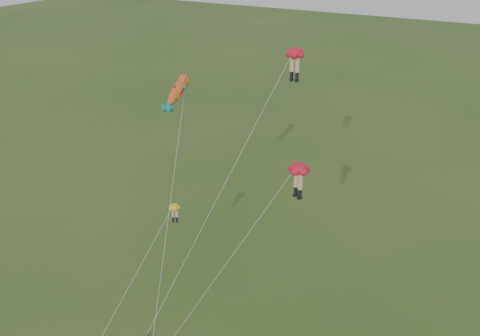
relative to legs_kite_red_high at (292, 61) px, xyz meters
The scene contains 5 objects.
ground 21.43m from the legs_kite_red_high, 119.95° to the right, with size 300.00×300.00×0.00m, color #2E4C1B.
legs_kite_red_high is the anchor object (origin of this frame).
legs_kite_red_mid 8.97m from the legs_kite_red_high, 62.80° to the right, with size 8.97×4.64×14.84m.
legs_kite_yellow 14.75m from the legs_kite_red_high, 149.00° to the right, with size 1.82×9.67×8.00m.
fish_kite 8.21m from the legs_kite_red_high, 152.72° to the right, with size 2.57×9.11×18.10m.
Camera 1 is at (19.18, -24.69, 27.72)m, focal length 40.00 mm.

